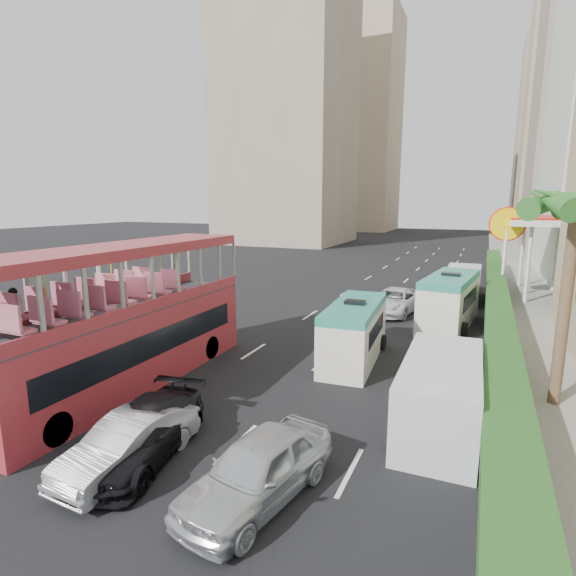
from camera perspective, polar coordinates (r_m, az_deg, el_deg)
The scene contains 19 objects.
ground_plane at distance 14.46m, azimuth -0.97°, elevation -15.88°, with size 200.00×200.00×0.00m, color black.
double_decker_bus at distance 16.83m, azimuth -19.94°, elevation -3.45°, with size 2.50×11.00×5.06m, color #A12931.
car_silver_lane_a at distance 12.73m, azimuth -19.38°, elevation -20.58°, with size 1.37×3.94×1.30m, color silver.
car_silver_lane_b at distance 11.10m, azimuth -3.81°, elevation -25.11°, with size 1.72×4.28×1.46m, color silver.
car_black at distance 13.05m, azimuth -17.78°, elevation -19.63°, with size 1.86×4.56×1.32m, color black.
van_asset at distance 27.45m, azimuth 13.26°, elevation -3.07°, with size 2.36×5.11×1.42m, color silver.
minibus_near at distance 18.80m, azimuth 8.40°, elevation -5.58°, with size 1.82×5.45×2.41m, color silver.
minibus_far at distance 25.19m, azimuth 19.81°, elevation -1.53°, with size 2.04×6.11×2.71m, color silver.
panel_van_near at distance 14.01m, azimuth 18.82°, elevation -12.70°, with size 2.09×5.22×2.09m, color silver.
panel_van_far at distance 32.30m, azimuth 21.30°, elevation 0.49°, with size 2.12×5.31×2.12m, color silver.
sidewalk at distance 37.45m, azimuth 28.83°, elevation -0.28°, with size 6.00×120.00×0.18m, color #99968C.
kerb_wall at distance 26.38m, azimuth 24.85°, elevation -2.86°, with size 0.30×44.00×1.00m, color silver.
hedge at distance 26.21m, azimuth 24.99°, elevation -1.05°, with size 1.10×44.00×0.70m, color #2D6626.
palm_tree at distance 16.20m, azimuth 31.72°, elevation -1.90°, with size 0.36×0.36×6.40m, color brown.
shell_station at distance 35.22m, azimuth 31.11°, elevation 3.25°, with size 6.50×8.00×5.50m, color silver.
tower_far_a at distance 95.68m, azimuth 32.21°, elevation 18.70°, with size 14.00×14.00×44.00m, color #C0AC89.
tower_far_b at distance 117.07m, azimuth 30.55°, elevation 16.15°, with size 14.00×14.00×40.00m, color tan.
tower_left_a at distance 75.46m, azimuth -0.08°, elevation 25.96°, with size 18.00×18.00×52.00m, color tan.
tower_left_b at distance 106.62m, azimuth 9.07°, elevation 19.77°, with size 16.00×16.00×46.00m, color #C0AC89.
Camera 1 is at (5.40, -11.71, 6.54)m, focal length 28.00 mm.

